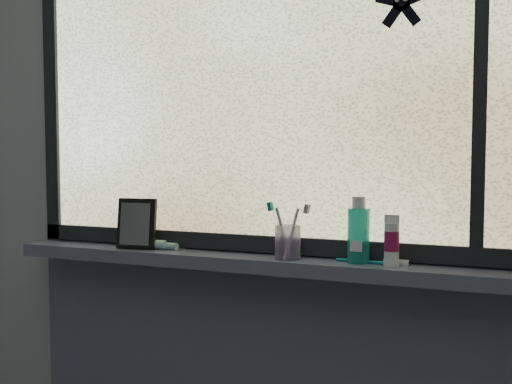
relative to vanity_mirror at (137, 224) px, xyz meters
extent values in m
cube|color=#9EA3A8|center=(0.40, 0.09, 0.15)|extent=(3.00, 0.01, 2.50)
cube|color=#4F536A|center=(0.40, 0.01, -0.10)|extent=(1.62, 0.14, 0.04)
cube|color=silver|center=(0.40, 0.07, 0.43)|extent=(1.50, 0.01, 1.00)
cube|color=black|center=(0.40, 0.06, -0.05)|extent=(1.60, 0.03, 0.05)
cube|color=black|center=(-0.37, 0.06, 0.43)|extent=(0.05, 0.03, 1.10)
cube|color=black|center=(1.00, 0.06, 0.43)|extent=(0.03, 0.03, 1.00)
cube|color=black|center=(0.00, 0.00, 0.00)|extent=(0.13, 0.08, 0.16)
cylinder|color=#AC95C5|center=(0.50, 0.00, -0.03)|extent=(0.09, 0.09, 0.10)
cylinder|color=#21AC9D|center=(0.70, 0.02, 0.01)|extent=(0.08, 0.08, 0.15)
cylinder|color=silver|center=(0.79, 0.01, -0.01)|extent=(0.05, 0.05, 0.10)
camera|label=1|loc=(1.01, -1.53, 0.21)|focal=40.00mm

